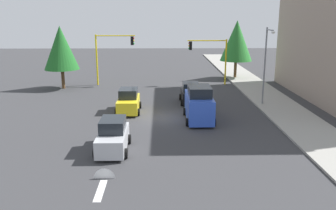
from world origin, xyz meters
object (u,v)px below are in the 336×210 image
at_px(street_lamp_curbside, 266,58).
at_px(car_yellow, 128,102).
at_px(tree_opposite_side, 61,48).
at_px(car_black, 190,94).
at_px(delivery_van_blue, 199,105).
at_px(car_silver, 113,136).
at_px(traffic_signal_far_right, 112,50).
at_px(tree_roadside_far, 237,41).
at_px(traffic_signal_far_left, 210,53).

bearing_deg(street_lamp_curbside, car_yellow, -81.96).
xyz_separation_m(tree_opposite_side, car_black, (7.07, 13.66, -3.62)).
relative_size(street_lamp_curbside, tree_opposite_side, 1.01).
relative_size(delivery_van_blue, car_silver, 1.21).
bearing_deg(tree_opposite_side, car_black, 62.63).
xyz_separation_m(traffic_signal_far_right, tree_roadside_far, (-4.00, 15.22, 0.69)).
xyz_separation_m(tree_opposite_side, delivery_van_blue, (12.77, 13.86, -3.24)).
distance_m(traffic_signal_far_left, street_lamp_curbside, 11.00).
xyz_separation_m(delivery_van_blue, car_yellow, (-2.68, -5.72, -0.39)).
bearing_deg(tree_opposite_side, car_yellow, 38.89).
xyz_separation_m(traffic_signal_far_left, car_black, (9.07, -2.97, -2.86)).
bearing_deg(car_black, traffic_signal_far_right, -137.25).
distance_m(tree_roadside_far, delivery_van_blue, 20.23).
xyz_separation_m(traffic_signal_far_right, car_silver, (21.08, 2.68, -3.23)).
relative_size(street_lamp_curbside, car_yellow, 1.79).
relative_size(traffic_signal_far_right, car_silver, 1.47).
bearing_deg(traffic_signal_far_left, tree_opposite_side, -83.14).
bearing_deg(traffic_signal_far_left, delivery_van_blue, -10.64).
bearing_deg(street_lamp_curbside, car_black, -101.39).
bearing_deg(delivery_van_blue, car_yellow, -115.13).
bearing_deg(delivery_van_blue, street_lamp_curbside, 124.66).
height_order(tree_roadside_far, car_yellow, tree_roadside_far).
bearing_deg(traffic_signal_far_right, street_lamp_curbside, 55.16).
height_order(traffic_signal_far_right, delivery_van_blue, traffic_signal_far_right).
distance_m(traffic_signal_far_left, tree_opposite_side, 16.77).
bearing_deg(car_yellow, traffic_signal_far_right, -166.67).
relative_size(car_black, car_yellow, 0.93).
distance_m(traffic_signal_far_left, delivery_van_blue, 15.23).
height_order(tree_roadside_far, car_black, tree_roadside_far).
xyz_separation_m(delivery_van_blue, car_silver, (6.31, -5.90, -0.39)).
xyz_separation_m(delivery_van_blue, car_black, (-5.70, -0.19, -0.39)).
height_order(street_lamp_curbside, delivery_van_blue, street_lamp_curbside).
bearing_deg(street_lamp_curbside, delivery_van_blue, -55.34).
bearing_deg(tree_roadside_far, car_yellow, -37.53).
distance_m(tree_roadside_far, tree_opposite_side, 21.36).
xyz_separation_m(traffic_signal_far_left, car_yellow, (12.09, -8.49, -2.86)).
bearing_deg(tree_roadside_far, car_silver, -26.57).
bearing_deg(car_silver, tree_roadside_far, 153.43).
xyz_separation_m(tree_opposite_side, car_silver, (19.08, 7.96, -3.62)).
bearing_deg(car_black, traffic_signal_far_left, 161.86).
relative_size(traffic_signal_far_left, delivery_van_blue, 1.10).
relative_size(tree_roadside_far, delivery_van_blue, 1.53).
distance_m(car_silver, car_black, 13.29).
height_order(traffic_signal_far_left, street_lamp_curbside, street_lamp_curbside).
bearing_deg(tree_opposite_side, street_lamp_curbside, 67.45).
relative_size(car_silver, car_yellow, 1.02).
height_order(car_silver, car_black, same).
distance_m(traffic_signal_far_right, tree_opposite_side, 5.66).
height_order(delivery_van_blue, car_yellow, delivery_van_blue).
relative_size(tree_roadside_far, car_silver, 1.85).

